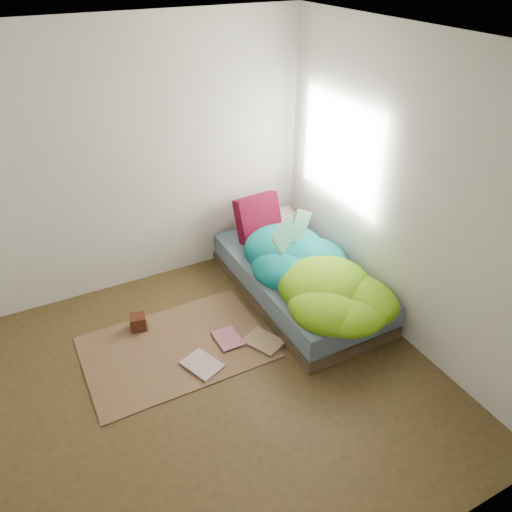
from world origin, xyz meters
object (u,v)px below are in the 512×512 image
Objects in this scene: bed at (298,281)px; floor_book_b at (217,343)px; pillow_magenta at (258,218)px; floor_book_a at (192,372)px; open_book at (293,222)px; wooden_box at (138,322)px.

bed is 6.87× the size of floor_book_b.
pillow_magenta is 1.88m from floor_book_a.
open_book reaches higher than bed.
bed is at bearing -83.72° from open_book.
wooden_box reaches higher than floor_book_b.
open_book is 3.49× the size of wooden_box.
open_book is 1.68× the size of floor_book_b.
open_book is 1.50× the size of floor_book_a.
floor_book_a is 0.41m from floor_book_b.
open_book reaches higher than wooden_box.
wooden_box is 0.78m from floor_book_b.
open_book reaches higher than floor_book_a.
bed reaches higher than floor_book_a.
floor_book_b is at bearing -163.73° from bed.
floor_book_a is at bearing -73.68° from wooden_box.
wooden_box is 0.48× the size of floor_book_b.
pillow_magenta is at bearing 22.90° from floor_book_a.
open_book is at bearing 118.39° from bed.
floor_book_b is at bearing -138.40° from pillow_magenta.
wooden_box is at bearing -167.71° from pillow_magenta.
bed is 14.31× the size of wooden_box.
pillow_magenta is at bearing 71.17° from open_book.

